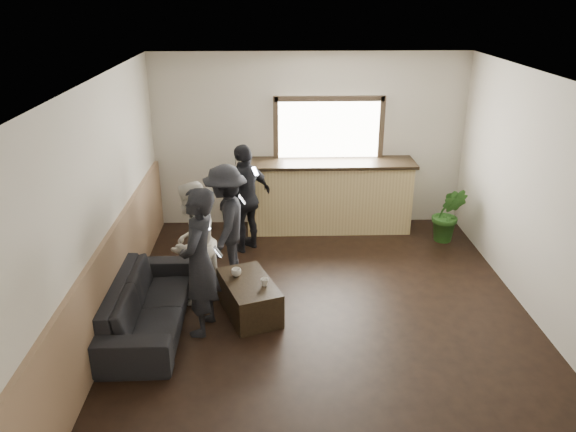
{
  "coord_description": "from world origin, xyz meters",
  "views": [
    {
      "loc": [
        -0.62,
        -5.8,
        3.68
      ],
      "look_at": [
        -0.43,
        0.4,
        1.16
      ],
      "focal_mm": 35.0,
      "sensor_mm": 36.0,
      "label": 1
    }
  ],
  "objects_px": {
    "person_a": "(199,262)",
    "person_b": "(192,243)",
    "cup_a": "(236,272)",
    "potted_plant": "(449,214)",
    "cup_b": "(265,282)",
    "sofa": "(148,304)",
    "coffee_table": "(249,297)",
    "person_c": "(227,222)",
    "bar_counter": "(328,191)",
    "person_d": "(245,198)"
  },
  "relations": [
    {
      "from": "person_a",
      "to": "person_b",
      "type": "distance_m",
      "value": 0.73
    },
    {
      "from": "cup_a",
      "to": "potted_plant",
      "type": "bearing_deg",
      "value": 30.36
    },
    {
      "from": "cup_a",
      "to": "cup_b",
      "type": "height_order",
      "value": "cup_a"
    },
    {
      "from": "sofa",
      "to": "potted_plant",
      "type": "xyz_separation_m",
      "value": [
        4.17,
        2.26,
        0.15
      ]
    },
    {
      "from": "potted_plant",
      "to": "coffee_table",
      "type": "bearing_deg",
      "value": -146.37
    },
    {
      "from": "person_b",
      "to": "person_c",
      "type": "distance_m",
      "value": 0.74
    },
    {
      "from": "person_c",
      "to": "bar_counter",
      "type": "bearing_deg",
      "value": 142.42
    },
    {
      "from": "person_c",
      "to": "person_d",
      "type": "height_order",
      "value": "person_d"
    },
    {
      "from": "person_d",
      "to": "coffee_table",
      "type": "bearing_deg",
      "value": 48.22
    },
    {
      "from": "person_a",
      "to": "person_d",
      "type": "height_order",
      "value": "person_a"
    },
    {
      "from": "sofa",
      "to": "person_b",
      "type": "relative_size",
      "value": 1.31
    },
    {
      "from": "bar_counter",
      "to": "sofa",
      "type": "xyz_separation_m",
      "value": [
        -2.36,
        -2.83,
        -0.34
      ]
    },
    {
      "from": "cup_a",
      "to": "person_d",
      "type": "bearing_deg",
      "value": 88.1
    },
    {
      "from": "cup_b",
      "to": "person_b",
      "type": "bearing_deg",
      "value": 152.33
    },
    {
      "from": "bar_counter",
      "to": "person_b",
      "type": "relative_size",
      "value": 1.73
    },
    {
      "from": "bar_counter",
      "to": "person_a",
      "type": "xyz_separation_m",
      "value": [
        -1.73,
        -2.91,
        0.23
      ]
    },
    {
      "from": "sofa",
      "to": "person_c",
      "type": "bearing_deg",
      "value": -34.34
    },
    {
      "from": "person_a",
      "to": "person_b",
      "type": "bearing_deg",
      "value": -156.18
    },
    {
      "from": "person_a",
      "to": "person_b",
      "type": "height_order",
      "value": "person_a"
    },
    {
      "from": "sofa",
      "to": "person_b",
      "type": "distance_m",
      "value": 0.91
    },
    {
      "from": "cup_b",
      "to": "potted_plant",
      "type": "xyz_separation_m",
      "value": [
        2.82,
        2.1,
        -0.02
      ]
    },
    {
      "from": "coffee_table",
      "to": "person_b",
      "type": "xyz_separation_m",
      "value": [
        -0.69,
        0.36,
        0.56
      ]
    },
    {
      "from": "sofa",
      "to": "person_b",
      "type": "height_order",
      "value": "person_b"
    },
    {
      "from": "cup_b",
      "to": "person_d",
      "type": "height_order",
      "value": "person_d"
    },
    {
      "from": "cup_b",
      "to": "person_b",
      "type": "distance_m",
      "value": 1.04
    },
    {
      "from": "coffee_table",
      "to": "cup_b",
      "type": "bearing_deg",
      "value": -28.21
    },
    {
      "from": "cup_a",
      "to": "cup_b",
      "type": "relative_size",
      "value": 1.28
    },
    {
      "from": "person_c",
      "to": "person_a",
      "type": "bearing_deg",
      "value": -2.11
    },
    {
      "from": "cup_a",
      "to": "person_a",
      "type": "xyz_separation_m",
      "value": [
        -0.37,
        -0.49,
        0.39
      ]
    },
    {
      "from": "sofa",
      "to": "person_a",
      "type": "relative_size",
      "value": 1.17
    },
    {
      "from": "sofa",
      "to": "cup_a",
      "type": "xyz_separation_m",
      "value": [
        1.0,
        0.4,
        0.18
      ]
    },
    {
      "from": "sofa",
      "to": "person_b",
      "type": "xyz_separation_m",
      "value": [
        0.46,
        0.62,
        0.48
      ]
    },
    {
      "from": "cup_b",
      "to": "person_d",
      "type": "xyz_separation_m",
      "value": [
        -0.29,
        1.94,
        0.34
      ]
    },
    {
      "from": "person_b",
      "to": "person_c",
      "type": "xyz_separation_m",
      "value": [
        0.37,
        0.64,
        0.01
      ]
    },
    {
      "from": "bar_counter",
      "to": "person_d",
      "type": "height_order",
      "value": "bar_counter"
    },
    {
      "from": "person_a",
      "to": "coffee_table",
      "type": "bearing_deg",
      "value": 133.2
    },
    {
      "from": "coffee_table",
      "to": "person_a",
      "type": "bearing_deg",
      "value": -147.01
    },
    {
      "from": "cup_a",
      "to": "person_d",
      "type": "distance_m",
      "value": 1.72
    },
    {
      "from": "coffee_table",
      "to": "person_a",
      "type": "height_order",
      "value": "person_a"
    },
    {
      "from": "cup_a",
      "to": "person_c",
      "type": "xyz_separation_m",
      "value": [
        -0.17,
        0.85,
        0.31
      ]
    },
    {
      "from": "person_a",
      "to": "person_c",
      "type": "height_order",
      "value": "person_a"
    },
    {
      "from": "bar_counter",
      "to": "cup_b",
      "type": "xyz_separation_m",
      "value": [
        -1.02,
        -2.68,
        -0.17
      ]
    },
    {
      "from": "bar_counter",
      "to": "coffee_table",
      "type": "xyz_separation_m",
      "value": [
        -1.21,
        -2.57,
        -0.43
      ]
    },
    {
      "from": "person_c",
      "to": "coffee_table",
      "type": "bearing_deg",
      "value": 24.28
    },
    {
      "from": "cup_a",
      "to": "person_b",
      "type": "xyz_separation_m",
      "value": [
        -0.54,
        0.21,
        0.3
      ]
    },
    {
      "from": "coffee_table",
      "to": "cup_a",
      "type": "bearing_deg",
      "value": 136.31
    },
    {
      "from": "cup_a",
      "to": "potted_plant",
      "type": "height_order",
      "value": "potted_plant"
    },
    {
      "from": "sofa",
      "to": "person_c",
      "type": "xyz_separation_m",
      "value": [
        0.84,
        1.26,
        0.49
      ]
    },
    {
      "from": "cup_b",
      "to": "person_c",
      "type": "bearing_deg",
      "value": 114.86
    },
    {
      "from": "potted_plant",
      "to": "person_a",
      "type": "distance_m",
      "value": 4.26
    }
  ]
}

